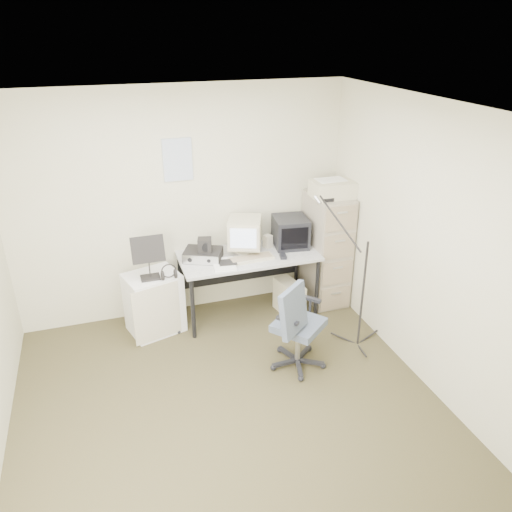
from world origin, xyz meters
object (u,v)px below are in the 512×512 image
object	(u,v)px
office_chair	(299,323)
side_cart	(154,303)
desk	(249,284)
filing_cabinet	(326,249)

from	to	relation	value
office_chair	side_cart	xyz separation A→B (m)	(-1.22, 1.05, -0.14)
desk	side_cart	xyz separation A→B (m)	(-1.06, -0.02, -0.03)
filing_cabinet	office_chair	world-z (taller)	filing_cabinet
office_chair	filing_cabinet	bearing A→B (deg)	14.87
filing_cabinet	desk	world-z (taller)	filing_cabinet
office_chair	side_cart	bearing A→B (deg)	100.09
filing_cabinet	side_cart	size ratio (longest dim) A/B	1.96
desk	side_cart	bearing A→B (deg)	-178.87
filing_cabinet	desk	distance (m)	0.99
filing_cabinet	desk	xyz separation A→B (m)	(-0.95, -0.03, -0.29)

